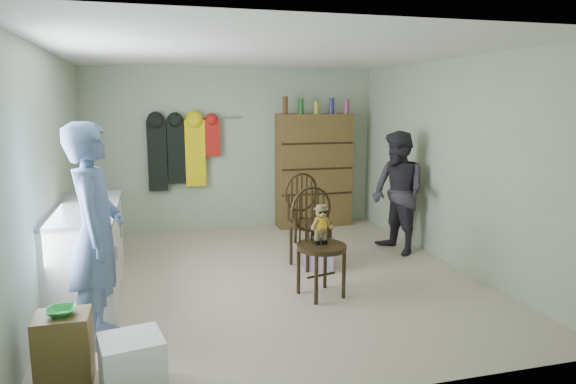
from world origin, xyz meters
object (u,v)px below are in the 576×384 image
object	(u,v)px
counter	(88,250)
chair_far	(308,217)
dresser	(314,170)
chair_front	(318,235)

from	to	relation	value
counter	chair_far	bearing A→B (deg)	7.92
chair_far	counter	bearing A→B (deg)	169.59
chair_far	dresser	distance (m)	2.10
counter	chair_front	size ratio (longest dim) A/B	1.65
counter	chair_front	distance (m)	2.39
chair_far	dresser	world-z (taller)	dresser
counter	chair_far	xyz separation A→B (m)	(2.49, 0.35, 0.14)
chair_front	chair_far	bearing A→B (deg)	64.79
counter	chair_far	world-z (taller)	chair_far
chair_far	dresser	bearing A→B (deg)	51.59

